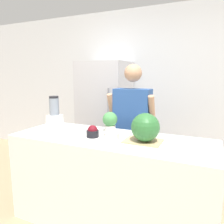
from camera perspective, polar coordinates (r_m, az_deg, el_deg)
wall_back at (r=3.69m, az=10.81°, el=5.85°), size 8.00×0.06×2.60m
counter_island at (r=2.34m, az=-0.38°, el=-17.63°), size 2.00×0.72×0.93m
refrigerator at (r=3.63m, az=-1.87°, el=-0.87°), size 0.76×0.69×1.74m
person at (r=2.80m, az=5.28°, el=-4.60°), size 0.59×0.27×1.67m
cutting_board at (r=2.05m, az=8.10°, el=-7.52°), size 0.34×0.25×0.01m
watermelon at (r=1.99m, az=8.71°, el=-3.97°), size 0.26×0.26×0.26m
bowl_cherries at (r=2.18m, az=-5.09°, el=-5.21°), size 0.12×0.12×0.12m
bowl_cream at (r=2.09m, az=-0.09°, el=-5.83°), size 0.14×0.14×0.13m
blender at (r=2.78m, az=-14.80°, el=-0.05°), size 0.15×0.15×0.35m
potted_plant at (r=2.37m, az=-0.53°, el=-2.36°), size 0.16×0.16×0.22m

